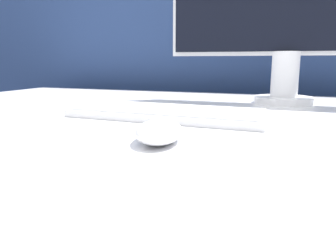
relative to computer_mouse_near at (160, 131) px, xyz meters
name	(u,v)px	position (x,y,z in m)	size (l,w,h in m)	color
partition_panel	(240,116)	(0.00, 0.95, -0.13)	(5.00, 0.03, 1.21)	navy
computer_mouse_near	(160,131)	(0.00, 0.00, 0.00)	(0.10, 0.13, 0.03)	white
keyboard	(166,113)	(-0.07, 0.21, -0.01)	(0.44, 0.16, 0.02)	silver
monitor	(290,7)	(0.17, 0.57, 0.25)	(0.69, 0.17, 0.48)	white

